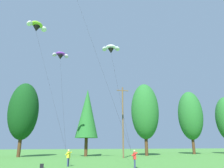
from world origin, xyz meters
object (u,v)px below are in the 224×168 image
(kite_flyer_mid, at_px, (135,157))
(parafoil_kite_far_lime_white, at_px, (37,27))
(parafoil_kite_high_purple, at_px, (60,56))
(parafoil_kite_low_white, at_px, (111,49))
(backpack, at_px, (42,166))
(kite_flyer_near, at_px, (68,156))
(utility_pole, at_px, (123,120))

(kite_flyer_mid, relative_size, parafoil_kite_far_lime_white, 0.08)
(kite_flyer_mid, distance_m, parafoil_kite_high_purple, 21.60)
(kite_flyer_mid, xyz_separation_m, parafoil_kite_far_lime_white, (-11.81, 13.09, 20.06))
(parafoil_kite_high_purple, bearing_deg, parafoil_kite_low_white, -34.18)
(backpack, bearing_deg, parafoil_kite_low_white, 21.07)
(kite_flyer_mid, bearing_deg, parafoil_kite_far_lime_white, 132.07)
(parafoil_kite_low_white, distance_m, backpack, 18.68)
(parafoil_kite_high_purple, xyz_separation_m, parafoil_kite_low_white, (7.35, -4.99, -0.26))
(kite_flyer_near, height_order, backpack, kite_flyer_near)
(backpack, bearing_deg, parafoil_kite_high_purple, 72.55)
(parafoil_kite_low_white, bearing_deg, utility_pole, 61.87)
(kite_flyer_near, height_order, parafoil_kite_far_lime_white, parafoil_kite_far_lime_white)
(parafoil_kite_far_lime_white, xyz_separation_m, backpack, (3.27, -10.40, -20.85))
(parafoil_kite_high_purple, height_order, parafoil_kite_far_lime_white, parafoil_kite_far_lime_white)
(kite_flyer_near, bearing_deg, parafoil_kite_high_purple, 99.85)
(utility_pole, bearing_deg, parafoil_kite_low_white, -118.13)
(parafoil_kite_far_lime_white, distance_m, backpack, 23.53)
(parafoil_kite_far_lime_white, relative_size, backpack, 50.91)
(utility_pole, distance_m, parafoil_kite_far_lime_white, 21.53)
(parafoil_kite_far_lime_white, bearing_deg, utility_pole, 9.86)
(utility_pole, distance_m, parafoil_kite_low_white, 12.92)
(parafoil_kite_low_white, bearing_deg, kite_flyer_mid, -87.80)
(backpack, bearing_deg, parafoil_kite_far_lime_white, 94.83)
(parafoil_kite_low_white, bearing_deg, kite_flyer_near, -141.27)
(kite_flyer_mid, height_order, parafoil_kite_far_lime_white, parafoil_kite_far_lime_white)
(utility_pole, xyz_separation_m, kite_flyer_near, (-9.76, -12.18, -5.44))
(kite_flyer_mid, distance_m, parafoil_kite_far_lime_white, 26.70)
(utility_pole, bearing_deg, backpack, -133.18)
(parafoil_kite_low_white, bearing_deg, parafoil_kite_far_lime_white, 156.89)
(utility_pole, relative_size, parafoil_kite_high_purple, 0.80)
(kite_flyer_near, relative_size, parafoil_kite_low_white, 0.11)
(utility_pole, xyz_separation_m, parafoil_kite_high_purple, (-11.42, -2.62, 9.87))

